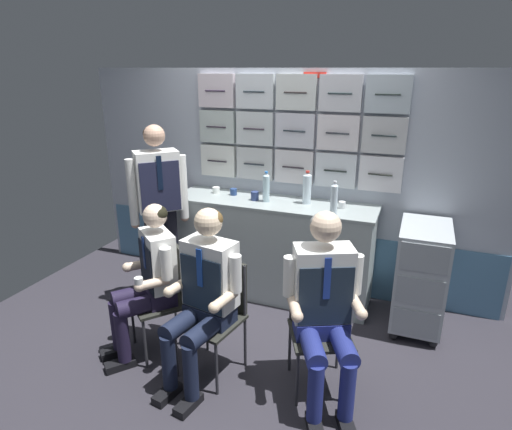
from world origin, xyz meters
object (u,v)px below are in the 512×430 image
Objects in this scene: crew_member_center at (203,291)px; folding_chair_near_trolley at (318,316)px; folding_chair_center at (218,304)px; folding_chair_left at (170,288)px; crew_member_standing at (159,201)px; water_bottle_short at (266,187)px; crew_member_near_trolley at (325,301)px; crew_member_left at (148,276)px; paper_cup_tan at (216,190)px; service_trolley at (421,275)px.

folding_chair_near_trolley is at bearing 20.08° from crew_member_center.
folding_chair_center is at bearing 79.81° from crew_member_center.
folding_chair_left is 0.49× the size of crew_member_standing.
folding_chair_left is 0.46m from folding_chair_center.
folding_chair_near_trolley is at bearing 9.24° from folding_chair_center.
crew_member_near_trolley is at bearing -54.90° from water_bottle_short.
crew_member_standing is (-0.45, 0.60, 0.50)m from folding_chair_left.
crew_member_standing is at bearing 115.80° from crew_member_left.
crew_member_center is (0.42, -0.24, 0.19)m from folding_chair_left.
crew_member_center is at bearing -67.32° from paper_cup_tan.
water_bottle_short reaches higher than folding_chair_center.
service_trolley is 12.92× the size of paper_cup_tan.
folding_chair_left is at bearing -178.29° from folding_chair_near_trolley.
crew_member_left is 1.38m from water_bottle_short.
folding_chair_center is (0.56, 0.04, -0.15)m from crew_member_left.
crew_member_left is at bearing -129.29° from folding_chair_left.
crew_member_standing is 0.65m from paper_cup_tan.
service_trolley is 1.11× the size of folding_chair_near_trolley.
water_bottle_short is (0.85, 0.48, 0.09)m from crew_member_standing.
folding_chair_left is 1.00× the size of folding_chair_center.
service_trolley is at bearing 10.05° from crew_member_standing.
folding_chair_near_trolley is at bearing -53.68° from water_bottle_short.
folding_chair_near_trolley is (0.72, 0.12, 0.00)m from folding_chair_center.
crew_member_near_trolley is 0.77× the size of crew_member_standing.
service_trolley is 1.27m from crew_member_near_trolley.
water_bottle_short is at bearing 92.49° from folding_chair_center.
water_bottle_short reaches higher than crew_member_left.
crew_member_near_trolley is (0.78, -0.02, 0.21)m from folding_chair_center.
folding_chair_left is 1.28m from paper_cup_tan.
crew_member_center is at bearing -11.96° from crew_member_left.
crew_member_near_trolley is 18.25× the size of paper_cup_tan.
crew_member_near_trolley is at bearing -117.96° from service_trolley.
service_trolley is at bearing -5.07° from paper_cup_tan.
service_trolley is 2.06m from paper_cup_tan.
water_bottle_short is (-0.77, 1.05, 0.59)m from folding_chair_near_trolley.
paper_cup_tan is at bearing 116.19° from folding_chair_center.
service_trolley is 0.71× the size of crew_member_near_trolley.
folding_chair_near_trolley is (1.27, 0.16, -0.15)m from crew_member_left.
crew_member_left is at bearing -149.70° from service_trolley.
paper_cup_tan is (-1.40, 1.28, 0.27)m from crew_member_near_trolley.
crew_member_near_trolley is at bearing -65.15° from folding_chair_near_trolley.
crew_member_near_trolley reaches higher than paper_cup_tan.
crew_member_left is (-0.10, -0.13, 0.15)m from folding_chair_left.
service_trolley is 0.55× the size of crew_member_standing.
crew_member_standing is (-1.69, 0.70, 0.29)m from crew_member_near_trolley.
folding_chair_center is 1.30m from water_bottle_short.
folding_chair_left is at bearing -52.81° from crew_member_standing.
crew_member_center is 1.56m from paper_cup_tan.
crew_member_left reaches higher than folding_chair_left.
folding_chair_center is at bearing 178.20° from crew_member_near_trolley.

